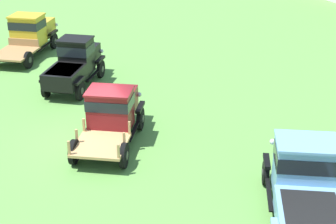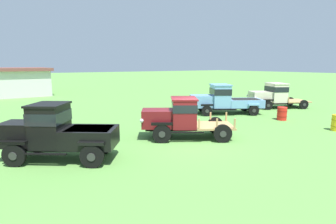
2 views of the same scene
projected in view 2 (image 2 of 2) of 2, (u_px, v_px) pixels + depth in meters
ground_plane at (189, 141)px, 13.09m from camera, size 240.00×240.00×0.00m
vintage_truck_second_in_line at (57, 132)px, 10.42m from camera, size 4.56×3.84×2.29m
vintage_truck_midrow_center at (179, 117)px, 13.56m from camera, size 4.90×3.92×2.12m
vintage_truck_far_side at (224, 99)px, 20.36m from camera, size 5.70×4.30×2.29m
vintage_truck_back_of_row at (273, 95)px, 23.12m from camera, size 5.47×3.98×2.19m
oil_drum_beside_row at (282, 114)px, 18.08m from camera, size 0.67×0.67×0.91m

